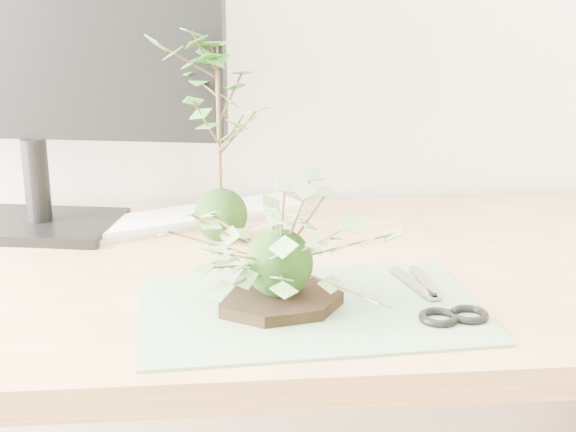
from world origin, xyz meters
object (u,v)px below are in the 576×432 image
object	(u,v)px
maple_kokedama	(218,85)
monitor	(25,33)
keyboard	(198,216)
desk	(251,321)
ivy_kokedama	(279,232)

from	to	relation	value
maple_kokedama	monitor	distance (m)	0.32
maple_kokedama	keyboard	xyz separation A→B (m)	(-0.04, 0.12, -0.24)
keyboard	monitor	world-z (taller)	monitor
maple_kokedama	monitor	size ratio (longest dim) A/B	0.57
desk	monitor	distance (m)	0.57
ivy_kokedama	maple_kokedama	xyz separation A→B (m)	(-0.07, 0.29, 0.14)
ivy_kokedama	maple_kokedama	distance (m)	0.33
desk	ivy_kokedama	bearing A→B (deg)	-80.13
desk	maple_kokedama	bearing A→B (deg)	108.37
desk	keyboard	size ratio (longest dim) A/B	3.89
desk	keyboard	distance (m)	0.27
maple_kokedama	keyboard	bearing A→B (deg)	108.64
keyboard	monitor	distance (m)	0.41
desk	maple_kokedama	xyz separation A→B (m)	(-0.04, 0.12, 0.33)
ivy_kokedama	monitor	world-z (taller)	monitor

